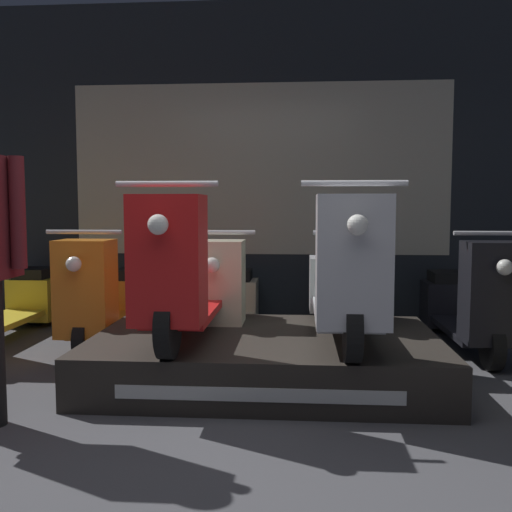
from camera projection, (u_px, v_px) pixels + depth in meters
name	position (u px, v px, depth m)	size (l,w,h in m)	color
ground_plane	(211.00, 466.00, 2.58)	(30.00, 30.00, 0.00)	#4C4C51
shop_wall_back	(260.00, 165.00, 5.73)	(6.82, 0.09, 3.20)	#23282D
display_platform	(266.00, 357.00, 3.86)	(2.30, 1.47, 0.31)	#2D2823
scooter_display_left	(188.00, 277.00, 3.79)	(0.58, 1.73, 1.00)	black
scooter_display_right	(344.00, 279.00, 3.71)	(0.58, 1.73, 1.00)	black
scooter_backrow_1	(111.00, 298.00, 4.88)	(0.58, 1.73, 1.00)	black
scooter_backrow_2	(226.00, 300.00, 4.80)	(0.58, 1.73, 1.00)	black
scooter_backrow_3	(346.00, 301.00, 4.73)	(0.58, 1.73, 1.00)	black
scooter_backrow_4	(469.00, 303.00, 4.65)	(0.58, 1.73, 1.00)	black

